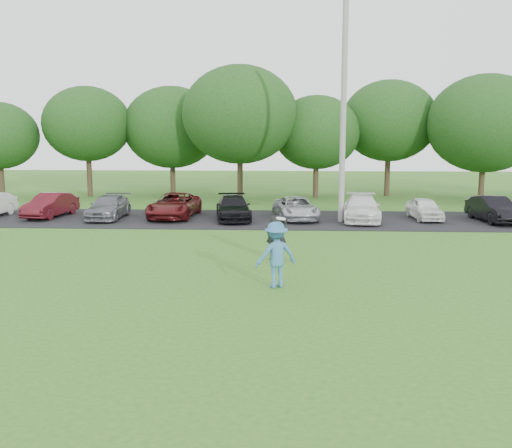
{
  "coord_description": "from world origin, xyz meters",
  "views": [
    {
      "loc": [
        1.01,
        -15.49,
        4.37
      ],
      "look_at": [
        0.0,
        3.5,
        1.3
      ],
      "focal_mm": 40.0,
      "sensor_mm": 36.0,
      "label": 1
    }
  ],
  "objects": [
    {
      "name": "parked_cars",
      "position": [
        -0.62,
        12.95,
        0.63
      ],
      "size": [
        30.51,
        5.1,
        1.25
      ],
      "color": "silver",
      "rests_on": "parking_lot"
    },
    {
      "name": "ground",
      "position": [
        0.0,
        0.0,
        0.0
      ],
      "size": [
        100.0,
        100.0,
        0.0
      ],
      "primitive_type": "plane",
      "color": "#2E661D",
      "rests_on": "ground"
    },
    {
      "name": "utility_pole",
      "position": [
        3.72,
        12.44,
        5.5
      ],
      "size": [
        0.28,
        0.28,
        11.0
      ],
      "primitive_type": "cylinder",
      "color": "gray",
      "rests_on": "ground"
    },
    {
      "name": "tree_row",
      "position": [
        1.51,
        22.76,
        4.91
      ],
      "size": [
        42.39,
        9.85,
        8.64
      ],
      "color": "#38281C",
      "rests_on": "ground"
    },
    {
      "name": "frisbee_player",
      "position": [
        0.74,
        0.31,
        0.94
      ],
      "size": [
        1.4,
        1.14,
        2.04
      ],
      "color": "teal",
      "rests_on": "ground"
    },
    {
      "name": "camera_bystander",
      "position": [
        0.69,
        3.8,
        0.98
      ],
      "size": [
        0.77,
        0.56,
        1.95
      ],
      "color": "black",
      "rests_on": "ground"
    },
    {
      "name": "parking_lot",
      "position": [
        0.0,
        13.0,
        0.01
      ],
      "size": [
        32.0,
        6.5,
        0.03
      ],
      "primitive_type": "cube",
      "color": "black",
      "rests_on": "ground"
    }
  ]
}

